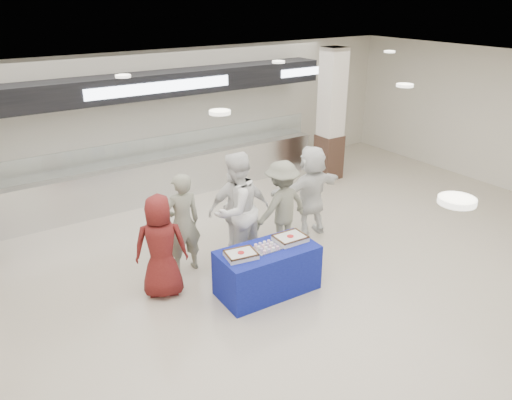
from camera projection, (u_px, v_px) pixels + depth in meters
ground at (313, 309)px, 7.46m from camera, size 14.00×14.00×0.00m
serving_line at (159, 148)px, 11.14m from camera, size 8.70×0.85×2.80m
column_right at (331, 118)px, 12.13m from camera, size 0.55×0.55×3.20m
display_table at (267, 270)px, 7.77m from camera, size 1.58×0.84×0.75m
sheet_cake_left at (241, 254)px, 7.38m from camera, size 0.50×0.42×0.09m
sheet_cake_right at (290, 238)px, 7.86m from camera, size 0.49×0.39×0.10m
cupcake_tray at (267, 247)px, 7.61m from camera, size 0.40×0.30×0.07m
civilian_maroon at (161, 246)px, 7.54m from camera, size 0.95×0.82×1.66m
soldier_a at (182, 223)px, 8.19m from camera, size 0.65×0.44×1.74m
chef_tall at (236, 210)px, 8.38m from camera, size 1.18×1.06×2.00m
chef_short at (239, 210)px, 8.58m from camera, size 1.15×0.78×1.82m
soldier_b at (282, 207)px, 8.87m from camera, size 1.15×0.73×1.70m
civilian_white at (311, 191)px, 9.44m from camera, size 1.68×0.60×1.78m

